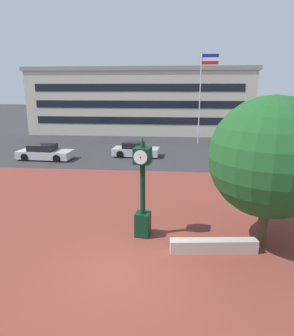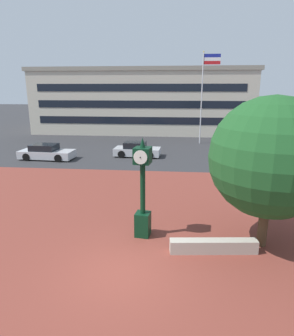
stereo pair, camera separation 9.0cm
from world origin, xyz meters
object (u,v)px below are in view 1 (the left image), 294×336
object	(u,v)px
plaza_tree	(275,159)
car_street_near	(45,153)
civic_building	(143,100)
car_street_mid	(135,150)
flagpole_primary	(202,90)
street_clock	(143,193)

from	to	relation	value
plaza_tree	car_street_near	world-z (taller)	plaza_tree
plaza_tree	car_street_near	size ratio (longest dim) A/B	1.22
civic_building	car_street_near	bearing A→B (deg)	-107.75
car_street_mid	flagpole_primary	distance (m)	10.70
car_street_mid	flagpole_primary	bearing A→B (deg)	141.68
plaza_tree	car_street_mid	bearing A→B (deg)	115.58
street_clock	civic_building	xyz separation A→B (m)	(-3.36, 32.39, 2.35)
street_clock	car_street_mid	distance (m)	14.70
street_clock	plaza_tree	size ratio (longest dim) A/B	0.72
car_street_mid	street_clock	bearing A→B (deg)	11.61
flagpole_primary	car_street_near	bearing A→B (deg)	-147.20
car_street_near	civic_building	bearing A→B (deg)	165.51
street_clock	car_street_mid	bearing A→B (deg)	106.50
street_clock	flagpole_primary	bearing A→B (deg)	87.34
flagpole_primary	car_street_mid	bearing A→B (deg)	-131.46
street_clock	civic_building	bearing A→B (deg)	103.95
car_street_near	flagpole_primary	distance (m)	17.12
car_street_mid	flagpole_primary	world-z (taller)	flagpole_primary
flagpole_primary	civic_building	world-z (taller)	flagpole_primary
street_clock	plaza_tree	distance (m)	5.09
street_clock	civic_building	size ratio (longest dim) A/B	0.14
car_street_near	street_clock	bearing A→B (deg)	40.61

